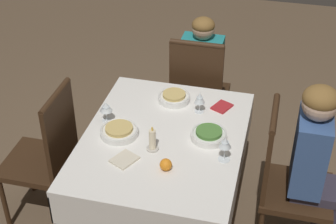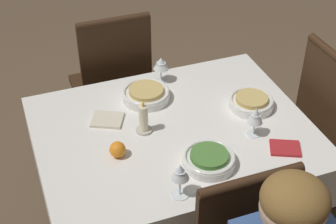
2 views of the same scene
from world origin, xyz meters
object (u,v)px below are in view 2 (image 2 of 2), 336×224
(bowl_north, at_px, (146,94))
(napkin_red_folded, at_px, (107,120))
(bowl_south, at_px, (209,159))
(wine_glass_south, at_px, (180,173))
(candle_centerpiece, at_px, (144,120))
(orange_fruit, at_px, (118,149))
(wine_glass_north, at_px, (161,64))
(dining_table, at_px, (173,145))
(chair_north, at_px, (113,83))
(napkin_spare_side, at_px, (285,148))
(wine_glass_east, at_px, (256,116))
(bowl_east, at_px, (251,102))

(bowl_north, relative_size, napkin_red_folded, 1.30)
(bowl_south, xyz_separation_m, wine_glass_south, (-0.17, -0.12, 0.08))
(candle_centerpiece, xyz_separation_m, orange_fruit, (-0.15, -0.11, -0.03))
(wine_glass_north, relative_size, candle_centerpiece, 0.85)
(dining_table, xyz_separation_m, chair_north, (-0.09, 0.73, -0.10))
(wine_glass_north, distance_m, napkin_red_folded, 0.41)
(bowl_north, xyz_separation_m, wine_glass_north, (0.12, 0.12, 0.07))
(chair_north, height_order, wine_glass_south, chair_north)
(wine_glass_south, relative_size, candle_centerpiece, 0.97)
(bowl_south, relative_size, candle_centerpiece, 1.35)
(chair_north, height_order, wine_glass_north, chair_north)
(candle_centerpiece, bearing_deg, chair_north, 86.80)
(dining_table, relative_size, napkin_spare_side, 7.77)
(chair_north, distance_m, orange_fruit, 0.86)
(chair_north, distance_m, bowl_north, 0.52)
(bowl_north, distance_m, napkin_spare_side, 0.69)
(orange_fruit, bearing_deg, candle_centerpiece, 37.52)
(napkin_spare_side, bearing_deg, dining_table, 143.71)
(wine_glass_east, distance_m, candle_centerpiece, 0.47)
(wine_glass_east, height_order, napkin_red_folded, wine_glass_east)
(dining_table, distance_m, napkin_red_folded, 0.32)
(dining_table, distance_m, wine_glass_north, 0.43)
(chair_north, height_order, wine_glass_east, chair_north)
(candle_centerpiece, height_order, napkin_red_folded, candle_centerpiece)
(bowl_south, bearing_deg, napkin_red_folded, 126.66)
(bowl_south, relative_size, wine_glass_north, 1.59)
(orange_fruit, bearing_deg, napkin_red_folded, 85.49)
(wine_glass_north, bearing_deg, chair_north, 115.00)
(candle_centerpiece, bearing_deg, napkin_red_folded, 136.12)
(dining_table, xyz_separation_m, candle_centerpiece, (-0.13, 0.03, 0.15))
(bowl_north, bearing_deg, wine_glass_south, -96.91)
(napkin_red_folded, height_order, napkin_spare_side, same)
(wine_glass_north, xyz_separation_m, napkin_red_folded, (-0.33, -0.22, -0.09))
(bowl_south, height_order, orange_fruit, orange_fruit)
(chair_north, xyz_separation_m, bowl_south, (0.14, -0.99, 0.22))
(napkin_red_folded, bearing_deg, chair_north, 73.42)
(dining_table, distance_m, chair_north, 0.74)
(orange_fruit, height_order, napkin_spare_side, orange_fruit)
(bowl_north, relative_size, napkin_spare_side, 1.47)
(bowl_east, height_order, wine_glass_east, wine_glass_east)
(bowl_south, distance_m, wine_glass_east, 0.29)
(bowl_east, distance_m, napkin_red_folded, 0.66)
(dining_table, height_order, orange_fruit, orange_fruit)
(bowl_south, bearing_deg, napkin_spare_side, -4.34)
(bowl_north, bearing_deg, chair_north, 95.65)
(wine_glass_north, xyz_separation_m, napkin_spare_side, (0.31, -0.66, -0.09))
(wine_glass_south, relative_size, bowl_east, 0.75)
(chair_north, xyz_separation_m, wine_glass_north, (0.16, -0.35, 0.29))
(napkin_red_folded, bearing_deg, orange_fruit, -94.51)
(napkin_red_folded, bearing_deg, bowl_south, -53.34)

